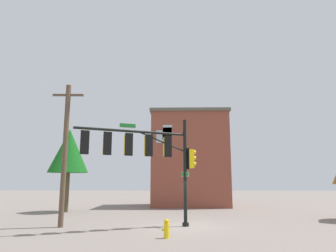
{
  "coord_description": "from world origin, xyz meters",
  "views": [
    {
      "loc": [
        0.62,
        17.78,
        2.54
      ],
      "look_at": [
        0.98,
        0.2,
        5.67
      ],
      "focal_mm": 32.61,
      "sensor_mm": 36.0,
      "label": 1
    }
  ],
  "objects_px": {
    "tree_near": "(69,151)",
    "utility_pole": "(65,151)",
    "fire_hydrant": "(166,229)",
    "signal_pole_assembly": "(147,151)",
    "brick_building": "(189,159)"
  },
  "relations": [
    {
      "from": "signal_pole_assembly",
      "to": "utility_pole",
      "type": "distance_m",
      "value": 4.77
    },
    {
      "from": "tree_near",
      "to": "signal_pole_assembly",
      "type": "bearing_deg",
      "value": 130.7
    },
    {
      "from": "fire_hydrant",
      "to": "signal_pole_assembly",
      "type": "bearing_deg",
      "value": -66.23
    },
    {
      "from": "brick_building",
      "to": "signal_pole_assembly",
      "type": "bearing_deg",
      "value": 78.15
    },
    {
      "from": "signal_pole_assembly",
      "to": "tree_near",
      "type": "bearing_deg",
      "value": -49.3
    },
    {
      "from": "fire_hydrant",
      "to": "tree_near",
      "type": "distance_m",
      "value": 14.7
    },
    {
      "from": "signal_pole_assembly",
      "to": "fire_hydrant",
      "type": "bearing_deg",
      "value": 113.77
    },
    {
      "from": "utility_pole",
      "to": "fire_hydrant",
      "type": "distance_m",
      "value": 7.67
    },
    {
      "from": "signal_pole_assembly",
      "to": "brick_building",
      "type": "bearing_deg",
      "value": -101.85
    },
    {
      "from": "utility_pole",
      "to": "fire_hydrant",
      "type": "bearing_deg",
      "value": 152.19
    },
    {
      "from": "tree_near",
      "to": "utility_pole",
      "type": "bearing_deg",
      "value": 107.71
    },
    {
      "from": "signal_pole_assembly",
      "to": "tree_near",
      "type": "relative_size",
      "value": 0.95
    },
    {
      "from": "signal_pole_assembly",
      "to": "brick_building",
      "type": "height_order",
      "value": "brick_building"
    },
    {
      "from": "brick_building",
      "to": "fire_hydrant",
      "type": "bearing_deg",
      "value": 83.72
    },
    {
      "from": "utility_pole",
      "to": "tree_near",
      "type": "distance_m",
      "value": 8.45
    }
  ]
}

